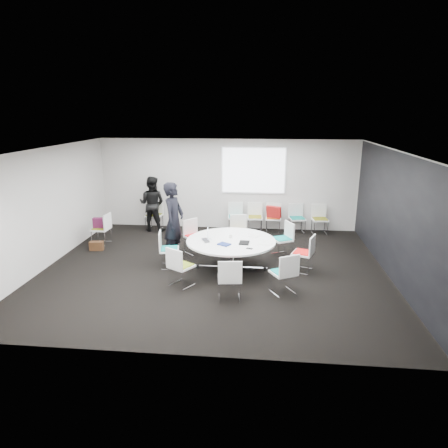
# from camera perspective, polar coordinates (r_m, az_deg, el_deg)

# --- Properties ---
(room_shell) EXTENTS (8.08, 7.08, 2.88)m
(room_shell) POSITION_cam_1_polar(r_m,az_deg,el_deg) (9.09, -0.91, 1.75)
(room_shell) COLOR black
(room_shell) RESTS_ON ground
(conference_table) EXTENTS (2.07, 2.07, 0.73)m
(conference_table) POSITION_cam_1_polar(r_m,az_deg,el_deg) (9.33, 1.00, -3.52)
(conference_table) COLOR silver
(conference_table) RESTS_ON ground
(projection_screen) EXTENTS (1.90, 0.03, 1.35)m
(projection_screen) POSITION_cam_1_polar(r_m,az_deg,el_deg) (12.35, 4.23, 7.61)
(projection_screen) COLOR white
(projection_screen) RESTS_ON room_shell
(chair_ring_a) EXTENTS (0.58, 0.59, 0.88)m
(chair_ring_a) POSITION_cam_1_polar(r_m,az_deg,el_deg) (9.49, 11.21, -5.07)
(chair_ring_a) COLOR silver
(chair_ring_a) RESTS_ON ground
(chair_ring_b) EXTENTS (0.61, 0.61, 0.88)m
(chair_ring_b) POSITION_cam_1_polar(r_m,az_deg,el_deg) (10.40, 8.31, -3.06)
(chair_ring_b) COLOR silver
(chair_ring_b) RESTS_ON ground
(chair_ring_c) EXTENTS (0.53, 0.52, 0.88)m
(chair_ring_c) POSITION_cam_1_polar(r_m,az_deg,el_deg) (10.91, 2.13, -1.97)
(chair_ring_c) COLOR silver
(chair_ring_c) RESTS_ON ground
(chair_ring_d) EXTENTS (0.64, 0.64, 0.88)m
(chair_ring_d) POSITION_cam_1_polar(r_m,az_deg,el_deg) (10.53, -4.18, -2.68)
(chair_ring_d) COLOR silver
(chair_ring_d) RESTS_ON ground
(chair_ring_e) EXTENTS (0.53, 0.54, 0.88)m
(chair_ring_e) POSITION_cam_1_polar(r_m,az_deg,el_deg) (9.64, -7.86, -4.57)
(chair_ring_e) COLOR silver
(chair_ring_e) RESTS_ON ground
(chair_ring_f) EXTENTS (0.63, 0.62, 0.88)m
(chair_ring_f) POSITION_cam_1_polar(r_m,az_deg,el_deg) (8.61, -6.14, -7.07)
(chair_ring_f) COLOR silver
(chair_ring_f) RESTS_ON ground
(chair_ring_g) EXTENTS (0.51, 0.50, 0.88)m
(chair_ring_g) POSITION_cam_1_polar(r_m,az_deg,el_deg) (7.97, 0.81, -8.93)
(chair_ring_g) COLOR silver
(chair_ring_g) RESTS_ON ground
(chair_ring_h) EXTENTS (0.62, 0.62, 0.88)m
(chair_ring_h) POSITION_cam_1_polar(r_m,az_deg,el_deg) (8.32, 8.48, -8.01)
(chair_ring_h) COLOR silver
(chair_ring_h) RESTS_ON ground
(chair_back_a) EXTENTS (0.50, 0.49, 0.88)m
(chair_back_a) POSITION_cam_1_polar(r_m,az_deg,el_deg) (12.41, 1.65, 0.26)
(chair_back_a) COLOR silver
(chair_back_a) RESTS_ON ground
(chair_back_b) EXTENTS (0.48, 0.47, 0.88)m
(chair_back_b) POSITION_cam_1_polar(r_m,az_deg,el_deg) (12.39, 4.42, 0.18)
(chair_back_b) COLOR silver
(chair_back_b) RESTS_ON ground
(chair_back_c) EXTENTS (0.48, 0.47, 0.88)m
(chair_back_c) POSITION_cam_1_polar(r_m,az_deg,el_deg) (12.36, 7.04, 0.07)
(chair_back_c) COLOR silver
(chair_back_c) RESTS_ON ground
(chair_back_d) EXTENTS (0.54, 0.53, 0.88)m
(chair_back_d) POSITION_cam_1_polar(r_m,az_deg,el_deg) (12.43, 10.36, 0.02)
(chair_back_d) COLOR silver
(chair_back_d) RESTS_ON ground
(chair_back_e) EXTENTS (0.50, 0.49, 0.88)m
(chair_back_e) POSITION_cam_1_polar(r_m,az_deg,el_deg) (12.47, 13.49, -0.11)
(chair_back_e) COLOR silver
(chair_back_e) RESTS_ON ground
(chair_spare_left) EXTENTS (0.48, 0.49, 0.88)m
(chair_spare_left) POSITION_cam_1_polar(r_m,az_deg,el_deg) (11.69, -17.03, -1.46)
(chair_spare_left) COLOR silver
(chair_spare_left) RESTS_ON ground
(chair_person_back) EXTENTS (0.54, 0.53, 0.88)m
(chair_person_back) POSITION_cam_1_polar(r_m,az_deg,el_deg) (12.81, -9.91, 0.51)
(chair_person_back) COLOR silver
(chair_person_back) RESTS_ON ground
(person_main) EXTENTS (0.60, 0.79, 1.95)m
(person_main) POSITION_cam_1_polar(r_m,az_deg,el_deg) (9.99, -7.17, 0.41)
(person_main) COLOR black
(person_main) RESTS_ON ground
(person_back) EXTENTS (0.90, 0.74, 1.70)m
(person_back) POSITION_cam_1_polar(r_m,az_deg,el_deg) (12.52, -10.24, 2.86)
(person_back) COLOR black
(person_back) RESTS_ON ground
(laptop) EXTENTS (0.31, 0.37, 0.02)m
(laptop) POSITION_cam_1_polar(r_m,az_deg,el_deg) (9.23, -2.37, -2.30)
(laptop) COLOR #333338
(laptop) RESTS_ON conference_table
(laptop_lid) EXTENTS (0.06, 0.30, 0.22)m
(laptop_lid) POSITION_cam_1_polar(r_m,az_deg,el_deg) (9.33, -2.33, -1.34)
(laptop_lid) COLOR silver
(laptop_lid) RESTS_ON conference_table
(notebook_black) EXTENTS (0.24, 0.31, 0.02)m
(notebook_black) POSITION_cam_1_polar(r_m,az_deg,el_deg) (9.05, 2.91, -2.68)
(notebook_black) COLOR black
(notebook_black) RESTS_ON conference_table
(tablet_folio) EXTENTS (0.33, 0.31, 0.03)m
(tablet_folio) POSITION_cam_1_polar(r_m,az_deg,el_deg) (8.93, 0.02, -2.90)
(tablet_folio) COLOR navy
(tablet_folio) RESTS_ON conference_table
(papers_right) EXTENTS (0.36, 0.36, 0.00)m
(papers_right) POSITION_cam_1_polar(r_m,az_deg,el_deg) (9.58, 4.48, -1.71)
(papers_right) COLOR silver
(papers_right) RESTS_ON conference_table
(papers_front) EXTENTS (0.31, 0.22, 0.00)m
(papers_front) POSITION_cam_1_polar(r_m,az_deg,el_deg) (9.08, 5.82, -2.75)
(papers_front) COLOR white
(papers_front) RESTS_ON conference_table
(cup) EXTENTS (0.08, 0.08, 0.09)m
(cup) POSITION_cam_1_polar(r_m,az_deg,el_deg) (9.40, 0.94, -1.74)
(cup) COLOR white
(cup) RESTS_ON conference_table
(phone) EXTENTS (0.15, 0.11, 0.01)m
(phone) POSITION_cam_1_polar(r_m,az_deg,el_deg) (8.71, 3.65, -3.51)
(phone) COLOR black
(phone) RESTS_ON conference_table
(maroon_bag) EXTENTS (0.41, 0.16, 0.28)m
(maroon_bag) POSITION_cam_1_polar(r_m,az_deg,el_deg) (11.60, -17.23, 0.17)
(maroon_bag) COLOR #531637
(maroon_bag) RESTS_ON chair_spare_left
(brown_bag) EXTENTS (0.38, 0.20, 0.24)m
(brown_bag) POSITION_cam_1_polar(r_m,az_deg,el_deg) (11.27, -17.75, -2.99)
(brown_bag) COLOR #422715
(brown_bag) RESTS_ON ground
(red_jacket) EXTENTS (0.47, 0.32, 0.36)m
(red_jacket) POSITION_cam_1_polar(r_m,az_deg,el_deg) (12.04, 7.12, 1.73)
(red_jacket) COLOR #A41614
(red_jacket) RESTS_ON chair_back_c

